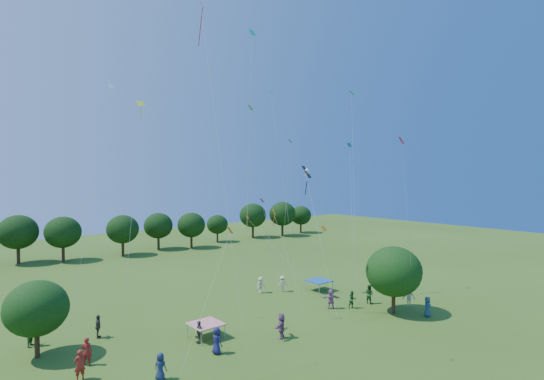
{
  "coord_description": "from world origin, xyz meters",
  "views": [
    {
      "loc": [
        -18.92,
        -8.72,
        12.03
      ],
      "look_at": [
        0.0,
        14.0,
        11.0
      ],
      "focal_mm": 28.0,
      "sensor_mm": 36.0,
      "label": 1
    }
  ],
  "objects": [
    {
      "name": "small_kite_8",
      "position": [
        9.06,
        9.35,
        11.8
      ],
      "size": [
        5.68,
        2.44,
        13.51
      ],
      "color": "#D00C45"
    },
    {
      "name": "red_high_kite",
      "position": [
        -1.1,
        20.78,
        21.49
      ],
      "size": [
        1.48,
        7.64,
        25.22
      ],
      "color": "red"
    },
    {
      "name": "small_kite_6",
      "position": [
        -8.2,
        25.01,
        13.57
      ],
      "size": [
        4.32,
        2.86,
        18.04
      ],
      "color": "silver"
    },
    {
      "name": "small_kite_1",
      "position": [
        10.07,
        28.78,
        6.0
      ],
      "size": [
        3.01,
        6.11,
        6.16
      ],
      "color": "#E9580C"
    },
    {
      "name": "crowd_person_2",
      "position": [
        -13.05,
        24.72,
        0.89
      ],
      "size": [
        0.89,
        0.99,
        1.78
      ],
      "primitive_type": "imported",
      "rotation": [
        0.0,
        0.0,
        0.95
      ],
      "color": "#295C27",
      "rests_on": "ground"
    },
    {
      "name": "crowd_person_12",
      "position": [
        14.01,
        10.18,
        0.86
      ],
      "size": [
        0.94,
        0.9,
        1.72
      ],
      "primitive_type": "imported",
      "rotation": [
        0.0,
        0.0,
        0.7
      ],
      "color": "navy",
      "rests_on": "ground"
    },
    {
      "name": "small_kite_3",
      "position": [
        14.69,
        18.97,
        16.11
      ],
      "size": [
        2.53,
        2.92,
        19.39
      ],
      "color": "#198D46"
    },
    {
      "name": "crowd_person_5",
      "position": [
        9.36,
        16.92,
        0.9
      ],
      "size": [
        1.63,
        1.57,
        1.79
      ],
      "primitive_type": "imported",
      "rotation": [
        0.0,
        0.0,
        2.39
      ],
      "color": "#9C5B8E",
      "rests_on": "ground"
    },
    {
      "name": "small_kite_13",
      "position": [
        7.64,
        20.91,
        11.36
      ],
      "size": [
        1.56,
        3.09,
        14.05
      ],
      "color": "#631685"
    },
    {
      "name": "pirate_kite",
      "position": [
        6.31,
        16.91,
        12.15
      ],
      "size": [
        1.65,
        4.95,
        11.53
      ],
      "color": "black"
    },
    {
      "name": "small_kite_5",
      "position": [
        6.87,
        23.31,
        8.18
      ],
      "size": [
        2.53,
        0.59,
        8.51
      ],
      "color": "#731999"
    },
    {
      "name": "small_kite_4",
      "position": [
        13.75,
        18.44,
        11.97
      ],
      "size": [
        1.36,
        1.96,
        13.95
      ],
      "color": "blue"
    },
    {
      "name": "crowd_person_15",
      "position": [
        15.37,
        12.82,
        0.92
      ],
      "size": [
        1.26,
        1.21,
        1.85
      ],
      "primitive_type": "imported",
      "rotation": [
        0.0,
        0.0,
        2.41
      ],
      "color": "#BCAD96",
      "rests_on": "ground"
    },
    {
      "name": "small_kite_2",
      "position": [
        12.37,
        21.02,
        6.07
      ],
      "size": [
        0.66,
        3.45,
        5.59
      ],
      "color": "#C47211"
    },
    {
      "name": "crowd_person_8",
      "position": [
        10.88,
        15.73,
        0.79
      ],
      "size": [
        0.88,
        0.69,
        1.59
      ],
      "primitive_type": "imported",
      "rotation": [
        0.0,
        0.0,
        5.89
      ],
      "color": "#2B632A",
      "rests_on": "ground"
    },
    {
      "name": "near_tree_north",
      "position": [
        -13.2,
        22.37,
        3.28
      ],
      "size": [
        4.04,
        4.04,
        5.1
      ],
      "color": "#422B19",
      "rests_on": "ground"
    },
    {
      "name": "crowd_person_0",
      "position": [
        -8.29,
        14.3,
        0.8
      ],
      "size": [
        0.78,
        0.89,
        1.59
      ],
      "primitive_type": "imported",
      "rotation": [
        0.0,
        0.0,
        2.13
      ],
      "color": "#1A254B",
      "rests_on": "ground"
    },
    {
      "name": "small_kite_9",
      "position": [
        3.49,
        17.34,
        7.67
      ],
      "size": [
        0.66,
        3.5,
        7.92
      ],
      "color": "#F25F0C"
    },
    {
      "name": "tent_red_stripe",
      "position": [
        -2.87,
        18.18,
        1.04
      ],
      "size": [
        2.2,
        2.2,
        1.1
      ],
      "color": "red",
      "rests_on": "ground"
    },
    {
      "name": "small_kite_10",
      "position": [
        -6.55,
        21.73,
        13.85
      ],
      "size": [
        2.36,
        1.54,
        16.3
      ],
      "color": "#CDF515"
    },
    {
      "name": "small_kite_11",
      "position": [
        6.71,
        24.54,
        14.85
      ],
      "size": [
        2.29,
        1.74,
        17.63
      ],
      "color": "green"
    },
    {
      "name": "crowd_person_7",
      "position": [
        -11.04,
        19.06,
        0.9
      ],
      "size": [
        0.8,
        0.73,
        1.79
      ],
      "primitive_type": "imported",
      "rotation": [
        0.0,
        0.0,
        2.55
      ],
      "color": "maroon",
      "rests_on": "ground"
    },
    {
      "name": "crowd_person_9",
      "position": [
        7.67,
        24.98,
        0.83
      ],
      "size": [
        1.13,
        0.63,
        1.65
      ],
      "primitive_type": "imported",
      "rotation": [
        0.0,
        0.0,
        6.42
      ],
      "color": "#C3AE9C",
      "rests_on": "ground"
    },
    {
      "name": "tent_blue",
      "position": [
        12.83,
        21.76,
        1.04
      ],
      "size": [
        2.2,
        2.2,
        1.1
      ],
      "color": "#1A52A9",
      "rests_on": "ground"
    },
    {
      "name": "small_kite_0",
      "position": [
        -4.98,
        12.73,
        7.32
      ],
      "size": [
        4.35,
        1.62,
        7.57
      ],
      "color": "#D1420C"
    },
    {
      "name": "crowd_person_4",
      "position": [
        -9.03,
        23.25,
        0.86
      ],
      "size": [
        0.8,
        1.11,
        1.72
      ],
      "primitive_type": "imported",
      "rotation": [
        0.0,
        0.0,
        1.19
      ],
      "color": "#3C3530",
      "rests_on": "ground"
    },
    {
      "name": "small_kite_7",
      "position": [
        -2.49,
        13.3,
        14.6
      ],
      "size": [
        2.51,
        4.15,
        19.6
      ],
      "color": "#0AA484"
    },
    {
      "name": "near_tree_east",
      "position": [
        12.61,
        12.58,
        3.67
      ],
      "size": [
        4.82,
        4.82,
        5.84
      ],
      "color": "#422B19",
      "rests_on": "ground"
    },
    {
      "name": "treeline",
      "position": [
        -1.73,
        55.43,
        4.09
      ],
      "size": [
        88.01,
        8.77,
        6.77
      ],
      "color": "#422B19",
      "rests_on": "ground"
    },
    {
      "name": "crowd_person_11",
      "position": [
        1.36,
        14.57,
        0.92
      ],
      "size": [
        1.79,
        1.43,
        1.85
      ],
      "primitive_type": "imported",
      "rotation": [
        0.0,
        0.0,
        3.69
      ],
      "color": "#854D7B",
      "rests_on": "ground"
    },
    {
      "name": "crowd_person_13",
      "position": [
        -11.94,
        17.33,
        0.9
      ],
      "size": [
        0.7,
        0.49,
        1.79
      ],
      "primitive_type": "imported",
      "rotation": [
        0.0,
        0.0,
        3.23
      ],
      "color": "maroon",
      "rests_on": "ground"
    },
    {
      "name": "crowd_person_10",
      "position": [
        -3.76,
        17.66,
        0.8
      ],
      "size": [
        0.52,
        0.98,
        1.61
      ],
      "primitive_type": "imported",
      "rotation": [
        0.0,
        0.0,
        4.61
      ],
      "color": "#433935",
      "rests_on": "ground"
    },
    {
      "name": "crowd_person_3",
      "position": [
        9.68,
        23.94,
        0.82
      ],
      "size": [
        1.18,
        0.87,
        1.64
      ],
      "primitive_type": "imported",
      "rotation": [
        0.0,
        0.0,
        2.73
      ],
      "color": "beige",
      "rests_on": "ground"
    },
    {
      "name": "crowd_person_14",
      "position": [
        13.28,
        15.69,
        0.89
      ],
      "size": [
        0.5,
        0.89,
        1.78
      ],
      "primitive_type": "imported",
      "rotation": [
        0.0,
        0.0,
        1.6
      ],
      "color": "#265928",
      "rests_on": "ground"
    },
    {
      "name": "crowd_person_6",
      "position": [
        -3.78,
        15.28,
        0.9
      ],
      "size": [
        0.54,
        0.92,
        1.79
      ],
      "primitive_type": "imported",
      "rotation": [
        0.0,
        0.0,
        1.64
      ],
      "color": "#1C1B50",
      "rests_on": "ground"
    },
    {
      "name": "small_kite_12",
      "position": [
        11.07,
        26.01,
        14.13
      ],
      "size": [
        1.57,
        2.81,
        19.85
      ],
      "color": "blue"
    }
  ]
}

